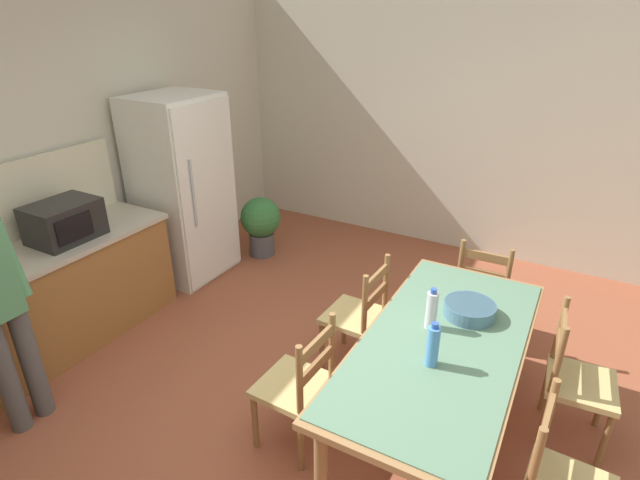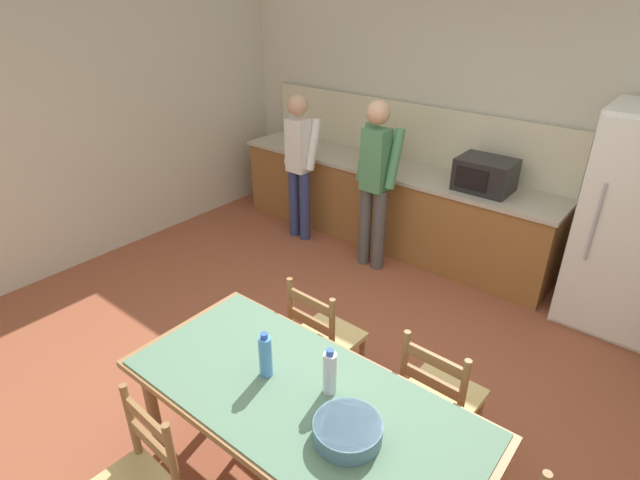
{
  "view_description": "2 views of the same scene",
  "coord_description": "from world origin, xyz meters",
  "px_view_note": "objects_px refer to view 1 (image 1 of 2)",
  "views": [
    {
      "loc": [
        -2.14,
        -1.26,
        2.54
      ],
      "look_at": [
        0.32,
        0.11,
        1.22
      ],
      "focal_mm": 28.0,
      "sensor_mm": 36.0,
      "label": 1
    },
    {
      "loc": [
        1.56,
        -2.11,
        2.63
      ],
      "look_at": [
        -0.19,
        0.03,
        1.18
      ],
      "focal_mm": 28.0,
      "sensor_mm": 36.0,
      "label": 2
    }
  ],
  "objects_px": {
    "dining_table": "(442,352)",
    "potted_plant": "(261,222)",
    "bottle_near_centre": "(433,346)",
    "bottle_off_centre": "(432,310)",
    "chair_head_end": "(483,290)",
    "microwave": "(64,221)",
    "chair_side_near_right": "(575,381)",
    "chair_side_far_left": "(298,386)",
    "serving_bowl": "(470,309)",
    "refrigerator": "(183,189)",
    "chair_side_far_right": "(358,316)"
  },
  "relations": [
    {
      "from": "chair_side_far_left",
      "to": "chair_side_far_right",
      "type": "relative_size",
      "value": 1.0
    },
    {
      "from": "bottle_off_centre",
      "to": "dining_table",
      "type": "bearing_deg",
      "value": -130.61
    },
    {
      "from": "serving_bowl",
      "to": "chair_side_far_left",
      "type": "bearing_deg",
      "value": 134.24
    },
    {
      "from": "serving_bowl",
      "to": "microwave",
      "type": "bearing_deg",
      "value": 102.06
    },
    {
      "from": "chair_side_near_right",
      "to": "serving_bowl",
      "type": "bearing_deg",
      "value": 94.25
    },
    {
      "from": "microwave",
      "to": "chair_side_near_right",
      "type": "xyz_separation_m",
      "value": [
        0.74,
        -3.67,
        -0.59
      ]
    },
    {
      "from": "bottle_off_centre",
      "to": "chair_head_end",
      "type": "bearing_deg",
      "value": -5.15
    },
    {
      "from": "bottle_near_centre",
      "to": "potted_plant",
      "type": "relative_size",
      "value": 0.4
    },
    {
      "from": "bottle_near_centre",
      "to": "bottle_off_centre",
      "type": "distance_m",
      "value": 0.36
    },
    {
      "from": "bottle_near_centre",
      "to": "potted_plant",
      "type": "xyz_separation_m",
      "value": [
        1.88,
        2.49,
        -0.5
      ]
    },
    {
      "from": "microwave",
      "to": "chair_side_far_left",
      "type": "bearing_deg",
      "value": -93.61
    },
    {
      "from": "bottle_off_centre",
      "to": "potted_plant",
      "type": "bearing_deg",
      "value": 56.93
    },
    {
      "from": "chair_side_far_right",
      "to": "chair_side_near_right",
      "type": "relative_size",
      "value": 1.0
    },
    {
      "from": "dining_table",
      "to": "bottle_off_centre",
      "type": "bearing_deg",
      "value": 49.39
    },
    {
      "from": "microwave",
      "to": "chair_side_near_right",
      "type": "distance_m",
      "value": 3.79
    },
    {
      "from": "refrigerator",
      "to": "dining_table",
      "type": "bearing_deg",
      "value": -108.32
    },
    {
      "from": "refrigerator",
      "to": "dining_table",
      "type": "relative_size",
      "value": 0.94
    },
    {
      "from": "serving_bowl",
      "to": "chair_side_far_left",
      "type": "distance_m",
      "value": 1.18
    },
    {
      "from": "serving_bowl",
      "to": "bottle_off_centre",
      "type": "bearing_deg",
      "value": 143.92
    },
    {
      "from": "chair_side_far_left",
      "to": "chair_side_near_right",
      "type": "relative_size",
      "value": 1.0
    },
    {
      "from": "chair_side_far_left",
      "to": "bottle_near_centre",
      "type": "bearing_deg",
      "value": 106.95
    },
    {
      "from": "dining_table",
      "to": "potted_plant",
      "type": "distance_m",
      "value": 2.99
    },
    {
      "from": "potted_plant",
      "to": "chair_side_far_left",
      "type": "bearing_deg",
      "value": -139.95
    },
    {
      "from": "chair_head_end",
      "to": "chair_side_far_right",
      "type": "height_order",
      "value": "same"
    },
    {
      "from": "microwave",
      "to": "chair_side_far_left",
      "type": "relative_size",
      "value": 0.55
    },
    {
      "from": "bottle_off_centre",
      "to": "serving_bowl",
      "type": "relative_size",
      "value": 0.84
    },
    {
      "from": "dining_table",
      "to": "chair_side_far_left",
      "type": "relative_size",
      "value": 2.13
    },
    {
      "from": "bottle_off_centre",
      "to": "bottle_near_centre",
      "type": "bearing_deg",
      "value": -161.44
    },
    {
      "from": "microwave",
      "to": "chair_side_near_right",
      "type": "bearing_deg",
      "value": -78.62
    },
    {
      "from": "bottle_near_centre",
      "to": "refrigerator",
      "type": "bearing_deg",
      "value": 67.52
    },
    {
      "from": "microwave",
      "to": "dining_table",
      "type": "height_order",
      "value": "microwave"
    },
    {
      "from": "refrigerator",
      "to": "bottle_off_centre",
      "type": "bearing_deg",
      "value": -107.23
    },
    {
      "from": "chair_head_end",
      "to": "chair_side_near_right",
      "type": "distance_m",
      "value": 1.11
    },
    {
      "from": "dining_table",
      "to": "refrigerator",
      "type": "bearing_deg",
      "value": 71.68
    },
    {
      "from": "dining_table",
      "to": "serving_bowl",
      "type": "bearing_deg",
      "value": -10.84
    },
    {
      "from": "potted_plant",
      "to": "bottle_near_centre",
      "type": "bearing_deg",
      "value": -127.13
    },
    {
      "from": "serving_bowl",
      "to": "chair_head_end",
      "type": "height_order",
      "value": "chair_head_end"
    },
    {
      "from": "chair_side_near_right",
      "to": "potted_plant",
      "type": "distance_m",
      "value": 3.44
    },
    {
      "from": "chair_side_far_left",
      "to": "potted_plant",
      "type": "distance_m",
      "value": 2.72
    },
    {
      "from": "chair_side_far_right",
      "to": "chair_side_near_right",
      "type": "distance_m",
      "value": 1.48
    },
    {
      "from": "bottle_near_centre",
      "to": "serving_bowl",
      "type": "bearing_deg",
      "value": -6.24
    },
    {
      "from": "refrigerator",
      "to": "bottle_near_centre",
      "type": "relative_size",
      "value": 6.72
    },
    {
      "from": "dining_table",
      "to": "chair_head_end",
      "type": "distance_m",
      "value": 1.28
    },
    {
      "from": "dining_table",
      "to": "serving_bowl",
      "type": "xyz_separation_m",
      "value": [
        0.34,
        -0.06,
        0.13
      ]
    },
    {
      "from": "dining_table",
      "to": "bottle_near_centre",
      "type": "distance_m",
      "value": 0.32
    },
    {
      "from": "dining_table",
      "to": "potted_plant",
      "type": "bearing_deg",
      "value": 56.56
    },
    {
      "from": "chair_head_end",
      "to": "potted_plant",
      "type": "height_order",
      "value": "chair_head_end"
    },
    {
      "from": "refrigerator",
      "to": "chair_head_end",
      "type": "relative_size",
      "value": 1.99
    },
    {
      "from": "microwave",
      "to": "chair_side_near_right",
      "type": "height_order",
      "value": "microwave"
    },
    {
      "from": "dining_table",
      "to": "microwave",
      "type": "bearing_deg",
      "value": 95.87
    }
  ]
}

